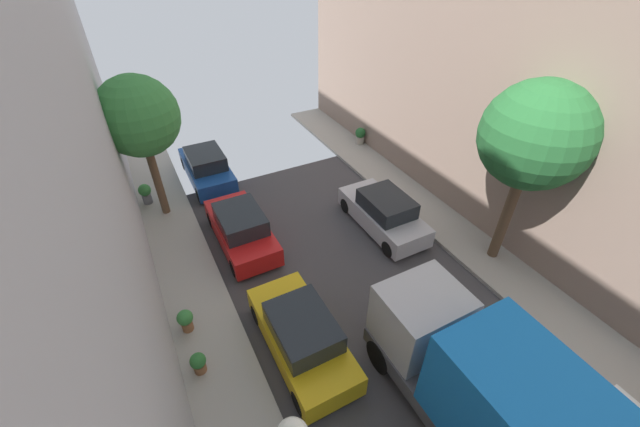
# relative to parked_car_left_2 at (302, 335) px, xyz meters

# --- Properties ---
(parked_car_left_2) EXTENTS (1.78, 4.20, 1.57)m
(parked_car_left_2) POSITION_rel_parked_car_left_2_xyz_m (0.00, 0.00, 0.00)
(parked_car_left_2) COLOR gold
(parked_car_left_2) RESTS_ON ground
(parked_car_left_3) EXTENTS (1.78, 4.20, 1.57)m
(parked_car_left_3) POSITION_rel_parked_car_left_2_xyz_m (0.00, 5.38, 0.00)
(parked_car_left_3) COLOR red
(parked_car_left_3) RESTS_ON ground
(parked_car_left_4) EXTENTS (1.78, 4.20, 1.57)m
(parked_car_left_4) POSITION_rel_parked_car_left_2_xyz_m (0.00, 10.53, 0.00)
(parked_car_left_4) COLOR #194799
(parked_car_left_4) RESTS_ON ground
(parked_car_right_2) EXTENTS (1.78, 4.20, 1.57)m
(parked_car_right_2) POSITION_rel_parked_car_left_2_xyz_m (5.40, 3.67, 0.00)
(parked_car_right_2) COLOR silver
(parked_car_right_2) RESTS_ON ground
(delivery_truck) EXTENTS (2.26, 6.60, 3.38)m
(delivery_truck) POSITION_rel_parked_car_left_2_xyz_m (2.70, -4.24, 1.07)
(delivery_truck) COLOR #4C4C51
(delivery_truck) RESTS_ON ground
(street_tree_0) EXTENTS (2.97, 2.97, 5.79)m
(street_tree_0) POSITION_rel_parked_car_left_2_xyz_m (-2.31, 8.65, 3.70)
(street_tree_0) COLOR brown
(street_tree_0) RESTS_ON sidewalk_left
(street_tree_1) EXTENTS (3.33, 3.33, 6.50)m
(street_tree_1) POSITION_rel_parked_car_left_2_xyz_m (8.00, 0.28, 4.23)
(street_tree_1) COLOR brown
(street_tree_1) RESTS_ON sidewalk_right
(potted_plant_0) EXTENTS (0.48, 0.48, 0.78)m
(potted_plant_0) POSITION_rel_parked_car_left_2_xyz_m (-2.81, 2.18, -0.12)
(potted_plant_0) COLOR brown
(potted_plant_0) RESTS_ON sidewalk_left
(potted_plant_2) EXTENTS (0.44, 0.44, 0.68)m
(potted_plant_2) POSITION_rel_parked_car_left_2_xyz_m (-2.81, 0.65, -0.20)
(potted_plant_2) COLOR brown
(potted_plant_2) RESTS_ON sidewalk_left
(potted_plant_3) EXTENTS (0.52, 0.52, 0.92)m
(potted_plant_3) POSITION_rel_parked_car_left_2_xyz_m (-2.90, 9.71, -0.05)
(potted_plant_3) COLOR slate
(potted_plant_3) RESTS_ON sidewalk_left
(potted_plant_5) EXTENTS (0.56, 0.56, 0.91)m
(potted_plant_5) POSITION_rel_parked_car_left_2_xyz_m (8.43, 10.20, -0.08)
(potted_plant_5) COLOR #B2A899
(potted_plant_5) RESTS_ON sidewalk_right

